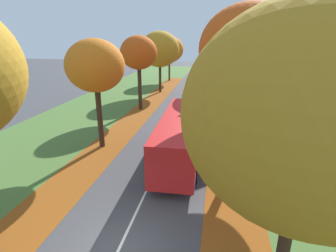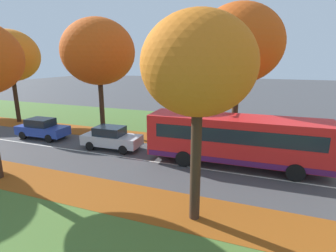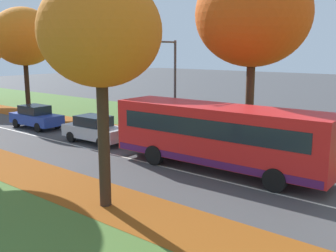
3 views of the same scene
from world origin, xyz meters
The scene contains 12 objects.
leaf_litter_left centered at (-4.60, 14.00, 0.01)m, with size 2.80×60.00×0.00m, color #8C4714.
grass_verge_right centered at (9.20, 20.00, 0.00)m, with size 12.00×90.00×0.01m, color #476B2D.
leaf_litter_right centered at (4.60, 14.00, 0.01)m, with size 2.80×60.00×0.00m, color #8C4714.
road_centre_line centered at (0.00, 20.00, 0.00)m, with size 0.12×80.00×0.01m, color silver.
tree_left_near centered at (-4.93, 9.75, 6.02)m, with size 4.10×4.10×7.91m.
tree_right_near centered at (5.20, 9.47, 7.24)m, with size 5.99×5.99×9.96m.
tree_right_mid centered at (4.86, 20.70, 6.83)m, with size 6.02×6.02×9.56m.
tree_right_far centered at (5.15, 31.11, 6.58)m, with size 5.50×5.50×9.08m.
streetlamp_right centered at (3.67, 13.63, 3.74)m, with size 1.89×0.28×6.00m.
bus centered at (1.25, 8.88, 1.70)m, with size 2.87×10.46×2.98m.
car_silver_lead centered at (1.22, 17.52, 0.81)m, with size 1.90×4.26×1.62m.
car_blue_following centered at (1.52, 24.22, 0.81)m, with size 1.88×4.25×1.62m.
Camera 2 is at (-14.10, 7.44, 6.23)m, focal length 28.00 mm.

